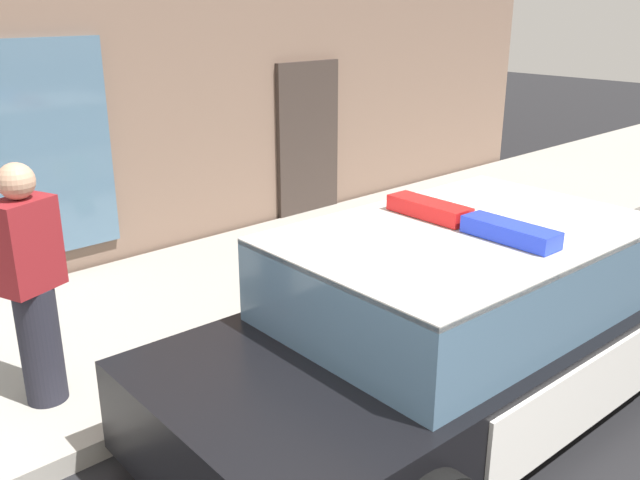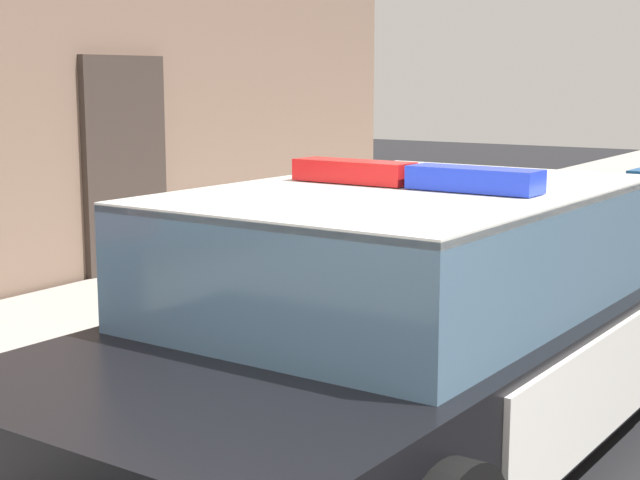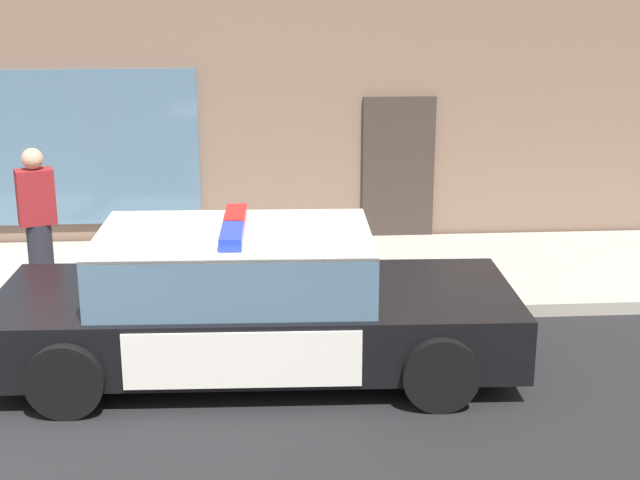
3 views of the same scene
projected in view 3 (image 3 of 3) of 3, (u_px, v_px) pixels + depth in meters
name	position (u px, v px, depth m)	size (l,w,h in m)	color
sidewalk	(56.00, 280.00, 11.18)	(48.00, 2.92, 0.15)	#A39E93
police_cruiser	(250.00, 303.00, 8.68)	(4.97, 2.21, 1.49)	black
fire_hydrant	(238.00, 260.00, 10.56)	(0.34, 0.39, 0.73)	#4C994C
pedestrian_on_sidewalk	(38.00, 222.00, 10.22)	(0.46, 0.38, 1.71)	#23232D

